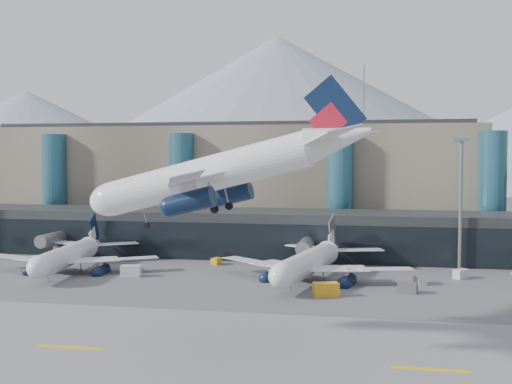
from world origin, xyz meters
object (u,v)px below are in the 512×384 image
at_px(veh_b, 216,261).
at_px(veh_h, 326,290).
at_px(jet_parked_left, 73,248).
at_px(hero_jet, 232,161).
at_px(veh_a, 131,271).
at_px(lightmast_mid, 461,196).
at_px(veh_g, 420,281).
at_px(jet_parked_mid, 314,253).
at_px(veh_c, 408,288).
at_px(veh_d, 461,274).

height_order(veh_b, veh_h, veh_h).
xyz_separation_m(jet_parked_left, veh_b, (25.59, 11.57, -3.63)).
distance_m(hero_jet, veh_b, 61.57).
xyz_separation_m(hero_jet, veh_a, (-28.47, 39.84, -20.34)).
distance_m(lightmast_mid, veh_b, 50.18).
relative_size(veh_b, veh_g, 0.99).
bearing_deg(lightmast_mid, jet_parked_mid, -150.15).
distance_m(hero_jet, veh_a, 53.03).
bearing_deg(veh_g, hero_jet, -50.36).
relative_size(hero_jet, veh_b, 15.11).
xyz_separation_m(lightmast_mid, jet_parked_mid, (-27.01, -15.50, -9.84)).
bearing_deg(veh_a, hero_jet, -64.94).
distance_m(veh_c, veh_d, 17.69).
bearing_deg(veh_g, jet_parked_mid, -117.73).
bearing_deg(veh_g, veh_d, 112.06).
bearing_deg(veh_g, veh_c, -39.34).
height_order(hero_jet, jet_parked_left, hero_jet).
bearing_deg(jet_parked_mid, veh_b, 72.34).
distance_m(veh_a, veh_c, 49.50).
bearing_deg(hero_jet, veh_d, 63.63).
height_order(veh_d, veh_h, veh_h).
xyz_separation_m(jet_parked_mid, veh_a, (-33.11, -4.28, -3.56)).
bearing_deg(jet_parked_left, veh_b, -72.09).
bearing_deg(veh_g, lightmast_mid, 132.46).
relative_size(lightmast_mid, veh_c, 8.35).
height_order(veh_b, veh_c, veh_c).
xyz_separation_m(veh_a, veh_b, (12.03, 15.77, -0.34)).
xyz_separation_m(jet_parked_mid, veh_g, (18.49, -1.99, -3.89)).
relative_size(hero_jet, veh_g, 14.99).
xyz_separation_m(lightmast_mid, hero_jet, (-31.65, -59.62, 6.95)).
bearing_deg(veh_g, jet_parked_left, -113.27).
height_order(veh_c, veh_g, veh_c).
height_order(jet_parked_mid, veh_a, jet_parked_mid).
height_order(lightmast_mid, veh_d, lightmast_mid).
bearing_deg(lightmast_mid, veh_h, -128.17).
distance_m(hero_jet, veh_c, 45.38).
bearing_deg(veh_h, jet_parked_mid, 83.43).
bearing_deg(veh_c, veh_b, 163.42).
xyz_separation_m(veh_d, veh_g, (-7.59, -7.24, -0.14)).
bearing_deg(veh_d, veh_h, 171.46).
xyz_separation_m(jet_parked_left, jet_parked_mid, (46.68, 0.07, 0.27)).
distance_m(lightmast_mid, veh_d, 17.04).
bearing_deg(jet_parked_mid, veh_h, -155.79).
distance_m(jet_parked_mid, veh_h, 15.30).
height_order(veh_b, veh_g, veh_g).
relative_size(veh_c, veh_h, 0.78).
xyz_separation_m(jet_parked_left, veh_h, (50.10, -14.43, -3.22)).
bearing_deg(jet_parked_left, veh_g, -98.10).
bearing_deg(veh_c, jet_parked_left, -175.72).
xyz_separation_m(veh_b, veh_h, (24.51, -25.99, 0.41)).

